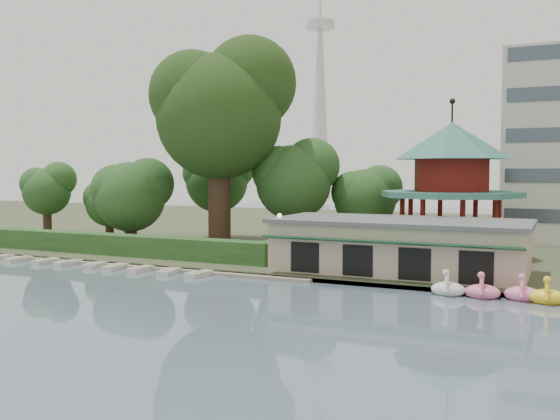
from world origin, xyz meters
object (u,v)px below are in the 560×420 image
Objects in this scene: big_tree at (221,106)px; pavilion at (451,175)px; dock at (122,265)px; boathouse at (400,245)px.

pavilion is at bearing 10.35° from big_tree.
pavilion is 22.18m from big_tree.
dock is at bearing -106.05° from big_tree.
big_tree is at bearing 161.73° from boathouse.
big_tree is at bearing 73.95° from dock.
big_tree reaches higher than boathouse.
boathouse is 11.43m from pavilion.
big_tree is at bearing -169.65° from pavilion.
pavilion is (24.00, 14.80, 7.36)m from dock.
big_tree reaches higher than dock.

